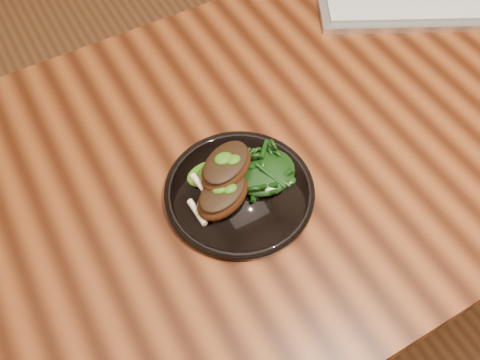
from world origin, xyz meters
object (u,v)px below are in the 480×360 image
lamb_chop_front (222,195)px  keyboard (429,6)px  desk (360,127)px  greens_heap (264,169)px  plate (239,192)px

lamb_chop_front → keyboard: (0.62, 0.22, -0.03)m
desk → greens_heap: size_ratio=14.87×
lamb_chop_front → keyboard: size_ratio=0.25×
desk → greens_heap: greens_heap is taller
lamb_chop_front → greens_heap: lamb_chop_front is taller
desk → lamb_chop_front: bearing=-168.1°
plate → lamb_chop_front: lamb_chop_front is taller
greens_heap → desk: bearing=12.9°
plate → keyboard: size_ratio=0.51×
keyboard → greens_heap: bearing=-159.3°
lamb_chop_front → keyboard: lamb_chop_front is taller
plate → keyboard: (0.59, 0.21, 0.00)m
desk → lamb_chop_front: size_ratio=13.42×
desk → lamb_chop_front: (-0.35, -0.07, 0.12)m
greens_heap → keyboard: 0.57m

